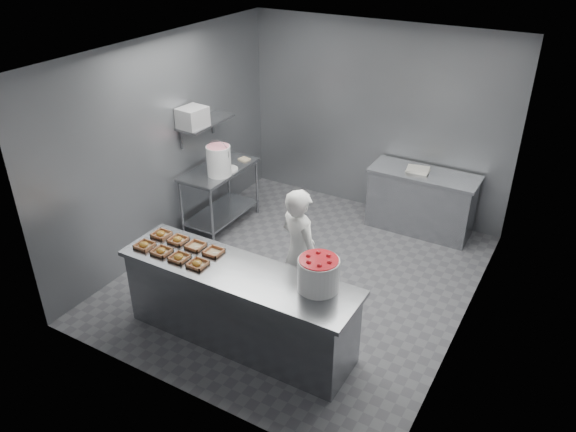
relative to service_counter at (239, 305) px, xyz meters
The scene contains 24 objects.
floor 1.42m from the service_counter, 90.00° to the left, with size 4.50×4.50×0.00m, color #4C4C51.
ceiling 2.71m from the service_counter, 90.00° to the left, with size 4.50×4.50×0.00m, color white.
wall_back 3.72m from the service_counter, 90.00° to the left, with size 4.00×0.04×2.80m, color slate.
wall_left 2.59m from the service_counter, 145.98° to the left, with size 0.04×4.50×2.80m, color slate.
wall_right 2.59m from the service_counter, 34.02° to the left, with size 0.04×4.50×2.80m, color slate.
service_counter is the anchor object (origin of this frame).
prep_table 2.56m from the service_counter, 130.24° to the left, with size 0.60×1.20×0.90m.
back_counter 3.37m from the service_counter, 74.52° to the left, with size 1.50×0.60×0.90m.
wall_shelf 2.88m from the service_counter, 133.03° to the left, with size 0.35×0.90×0.03m, color slate.
tray_0 1.22m from the service_counter, behind, with size 0.19×0.18×0.06m.
tray_1 1.00m from the service_counter, behind, with size 0.19×0.18×0.06m.
tray_2 0.80m from the service_counter, 168.05° to the right, with size 0.19×0.18×0.06m.
tray_3 0.63m from the service_counter, 161.23° to the right, with size 0.19×0.18×0.06m.
tray_4 1.22m from the service_counter, behind, with size 0.19×0.18×0.06m.
tray_5 1.00m from the service_counter, behind, with size 0.19×0.18×0.06m.
tray_6 0.80m from the service_counter, 167.99° to the left, with size 0.19×0.18×0.04m.
tray_7 0.63m from the service_counter, 161.09° to the left, with size 0.19×0.18×0.04m.
worker 0.88m from the service_counter, 69.12° to the left, with size 0.57×0.37×1.55m, color white.
strawberry_tub 1.06m from the service_counter, ahead, with size 0.40×0.40×0.33m.
glaze_bucket 2.43m from the service_counter, 130.33° to the left, with size 0.35×0.33×0.51m.
bucket_lid 2.53m from the service_counter, 127.41° to the left, with size 0.28×0.28×0.02m, color white.
rag 2.86m from the service_counter, 122.36° to the left, with size 0.14×0.12×0.02m, color #CCB28C.
appliance 2.77m from the service_counter, 137.29° to the left, with size 0.31×0.35×0.26m, color gray.
paper_stack 3.38m from the service_counter, 76.13° to the left, with size 0.30×0.22×0.05m, color silver.
Camera 1 is at (2.78, -5.16, 4.12)m, focal length 35.00 mm.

